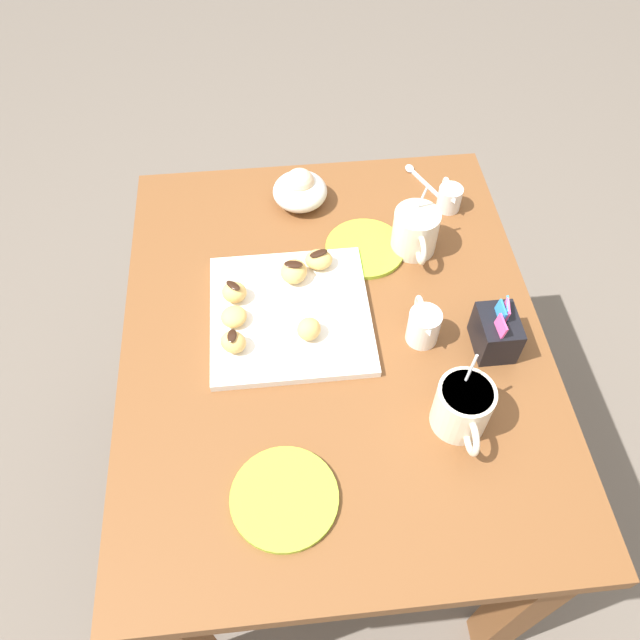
# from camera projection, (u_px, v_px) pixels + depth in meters

# --- Properties ---
(ground_plane) EXTENTS (8.00, 8.00, 0.00)m
(ground_plane) POSITION_uv_depth(u_px,v_px,m) (329.00, 482.00, 1.77)
(ground_plane) COLOR #665B51
(dining_table) EXTENTS (0.98, 0.80, 0.74)m
(dining_table) POSITION_uv_depth(u_px,v_px,m) (332.00, 372.00, 1.29)
(dining_table) COLOR brown
(dining_table) RESTS_ON ground_plane
(pastry_plate_square) EXTENTS (0.30, 0.30, 0.02)m
(pastry_plate_square) POSITION_uv_depth(u_px,v_px,m) (290.00, 314.00, 1.20)
(pastry_plate_square) COLOR white
(pastry_plate_square) RESTS_ON dining_table
(coffee_mug_cream_left) EXTENTS (0.13, 0.09, 0.15)m
(coffee_mug_cream_left) POSITION_uv_depth(u_px,v_px,m) (416.00, 231.00, 1.27)
(coffee_mug_cream_left) COLOR silver
(coffee_mug_cream_left) RESTS_ON dining_table
(coffee_mug_cream_right) EXTENTS (0.14, 0.10, 0.15)m
(coffee_mug_cream_right) POSITION_uv_depth(u_px,v_px,m) (463.00, 407.00, 1.03)
(coffee_mug_cream_right) COLOR silver
(coffee_mug_cream_right) RESTS_ON dining_table
(cream_pitcher_white) EXTENTS (0.10, 0.06, 0.07)m
(cream_pitcher_white) POSITION_uv_depth(u_px,v_px,m) (424.00, 325.00, 1.14)
(cream_pitcher_white) COLOR white
(cream_pitcher_white) RESTS_ON dining_table
(sugar_caddy) EXTENTS (0.09, 0.07, 0.11)m
(sugar_caddy) POSITION_uv_depth(u_px,v_px,m) (496.00, 332.00, 1.13)
(sugar_caddy) COLOR black
(sugar_caddy) RESTS_ON dining_table
(ice_cream_bowl) EXTENTS (0.12, 0.12, 0.09)m
(ice_cream_bowl) POSITION_uv_depth(u_px,v_px,m) (300.00, 189.00, 1.36)
(ice_cream_bowl) COLOR white
(ice_cream_bowl) RESTS_ON dining_table
(chocolate_sauce_pitcher) EXTENTS (0.09, 0.05, 0.06)m
(chocolate_sauce_pitcher) POSITION_uv_depth(u_px,v_px,m) (450.00, 197.00, 1.36)
(chocolate_sauce_pitcher) COLOR white
(chocolate_sauce_pitcher) RESTS_ON dining_table
(saucer_lime_left) EXTENTS (0.17, 0.17, 0.01)m
(saucer_lime_left) POSITION_uv_depth(u_px,v_px,m) (365.00, 248.00, 1.30)
(saucer_lime_left) COLOR #9EC633
(saucer_lime_left) RESTS_ON dining_table
(saucer_lime_right) EXTENTS (0.17, 0.17, 0.01)m
(saucer_lime_right) POSITION_uv_depth(u_px,v_px,m) (284.00, 498.00, 0.99)
(saucer_lime_right) COLOR #9EC633
(saucer_lime_right) RESTS_ON dining_table
(loose_spoon_near_saucer) EXTENTS (0.15, 0.08, 0.01)m
(loose_spoon_near_saucer) POSITION_uv_depth(u_px,v_px,m) (422.00, 180.00, 1.43)
(loose_spoon_near_saucer) COLOR silver
(loose_spoon_near_saucer) RESTS_ON dining_table
(beignet_0) EXTENTS (0.07, 0.07, 0.03)m
(beignet_0) POSITION_uv_depth(u_px,v_px,m) (234.00, 317.00, 1.17)
(beignet_0) COLOR #E5B260
(beignet_0) RESTS_ON pastry_plate_square
(beignet_1) EXTENTS (0.06, 0.06, 0.04)m
(beignet_1) POSITION_uv_depth(u_px,v_px,m) (234.00, 292.00, 1.20)
(beignet_1) COLOR #E5B260
(beignet_1) RESTS_ON pastry_plate_square
(chocolate_drizzle_1) EXTENTS (0.03, 0.03, 0.00)m
(chocolate_drizzle_1) POSITION_uv_depth(u_px,v_px,m) (233.00, 285.00, 1.18)
(chocolate_drizzle_1) COLOR black
(chocolate_drizzle_1) RESTS_ON beignet_1
(beignet_2) EXTENTS (0.07, 0.07, 0.04)m
(beignet_2) POSITION_uv_depth(u_px,v_px,m) (294.00, 271.00, 1.23)
(beignet_2) COLOR #E5B260
(beignet_2) RESTS_ON pastry_plate_square
(chocolate_drizzle_2) EXTENTS (0.03, 0.04, 0.00)m
(chocolate_drizzle_2) POSITION_uv_depth(u_px,v_px,m) (293.00, 264.00, 1.21)
(chocolate_drizzle_2) COLOR black
(chocolate_drizzle_2) RESTS_ON beignet_2
(beignet_3) EXTENTS (0.05, 0.06, 0.03)m
(beignet_3) POSITION_uv_depth(u_px,v_px,m) (319.00, 260.00, 1.25)
(beignet_3) COLOR #E5B260
(beignet_3) RESTS_ON pastry_plate_square
(chocolate_drizzle_3) EXTENTS (0.03, 0.04, 0.00)m
(chocolate_drizzle_3) POSITION_uv_depth(u_px,v_px,m) (319.00, 253.00, 1.23)
(chocolate_drizzle_3) COLOR black
(chocolate_drizzle_3) RESTS_ON beignet_3
(beignet_4) EXTENTS (0.06, 0.06, 0.04)m
(beignet_4) POSITION_uv_depth(u_px,v_px,m) (309.00, 329.00, 1.14)
(beignet_4) COLOR #E5B260
(beignet_4) RESTS_ON pastry_plate_square
(beignet_5) EXTENTS (0.06, 0.06, 0.04)m
(beignet_5) POSITION_uv_depth(u_px,v_px,m) (233.00, 342.00, 1.13)
(beignet_5) COLOR #E5B260
(beignet_5) RESTS_ON pastry_plate_square
(chocolate_drizzle_5) EXTENTS (0.03, 0.02, 0.00)m
(chocolate_drizzle_5) POSITION_uv_depth(u_px,v_px,m) (232.00, 336.00, 1.11)
(chocolate_drizzle_5) COLOR black
(chocolate_drizzle_5) RESTS_ON beignet_5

